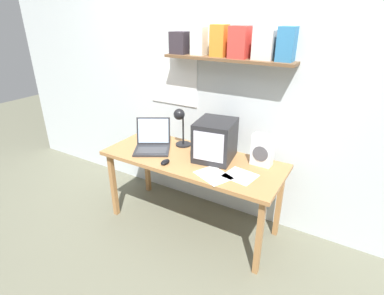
% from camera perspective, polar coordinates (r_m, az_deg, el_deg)
% --- Properties ---
extents(ground_plane, '(12.00, 12.00, 0.00)m').
position_cam_1_polar(ground_plane, '(3.06, 0.00, -14.18)').
color(ground_plane, '#62624F').
extents(back_wall, '(5.60, 0.24, 2.60)m').
position_cam_1_polar(back_wall, '(2.86, 4.83, 12.24)').
color(back_wall, silver).
rests_on(back_wall, ground_plane).
extents(corner_desk, '(1.63, 0.66, 0.72)m').
position_cam_1_polar(corner_desk, '(2.70, 0.00, -3.18)').
color(corner_desk, '#A57242').
rests_on(corner_desk, ground_plane).
extents(crt_monitor, '(0.37, 0.40, 0.35)m').
position_cam_1_polar(crt_monitor, '(2.60, 4.43, 1.42)').
color(crt_monitor, '#232326').
rests_on(crt_monitor, corner_desk).
extents(laptop, '(0.45, 0.45, 0.27)m').
position_cam_1_polar(laptop, '(2.86, -7.51, 1.12)').
color(laptop, '#232326').
rests_on(laptop, corner_desk).
extents(desk_lamp, '(0.15, 0.19, 0.38)m').
position_cam_1_polar(desk_lamp, '(2.80, -2.24, 4.88)').
color(desk_lamp, black).
rests_on(desk_lamp, corner_desk).
extents(juice_glass, '(0.07, 0.07, 0.11)m').
position_cam_1_polar(juice_glass, '(3.15, -9.01, 2.92)').
color(juice_glass, white).
rests_on(juice_glass, corner_desk).
extents(space_heater, '(0.18, 0.11, 0.27)m').
position_cam_1_polar(space_heater, '(2.57, 13.29, -0.50)').
color(space_heater, white).
rests_on(space_heater, corner_desk).
extents(computer_mouse, '(0.06, 0.11, 0.03)m').
position_cam_1_polar(computer_mouse, '(2.57, -5.13, -2.76)').
color(computer_mouse, black).
rests_on(computer_mouse, corner_desk).
extents(loose_paper_near_monitor, '(0.27, 0.25, 0.00)m').
position_cam_1_polar(loose_paper_near_monitor, '(2.41, 9.16, -5.34)').
color(loose_paper_near_monitor, white).
rests_on(loose_paper_near_monitor, corner_desk).
extents(printed_handout, '(0.33, 0.30, 0.00)m').
position_cam_1_polar(printed_handout, '(2.39, 4.10, -5.30)').
color(printed_handout, white).
rests_on(printed_handout, corner_desk).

